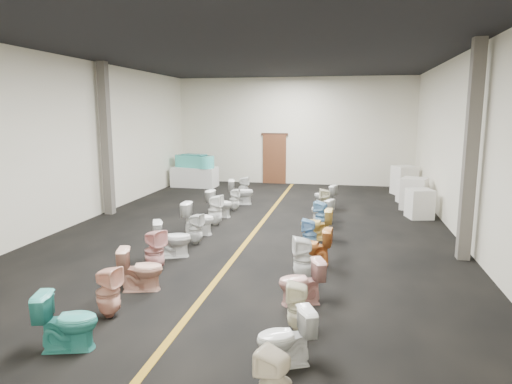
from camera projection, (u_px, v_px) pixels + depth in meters
floor at (256, 230)px, 12.02m from camera, size 16.00×16.00×0.00m
ceiling at (256, 53)px, 11.24m from camera, size 16.00×16.00×0.00m
wall_back at (293, 131)px, 19.35m from camera, size 10.00×0.00×10.00m
wall_front at (73, 208)px, 3.90m from camera, size 10.00×0.00×10.00m
wall_left at (79, 142)px, 12.60m from camera, size 0.00×16.00×16.00m
wall_right at (466, 147)px, 10.65m from camera, size 0.00×16.00×16.00m
aisle_stripe at (256, 229)px, 12.02m from camera, size 0.12×15.60×0.01m
back_door at (274, 159)px, 19.66m from camera, size 1.00×0.10×2.10m
door_frame at (275, 134)px, 19.48m from camera, size 1.15×0.08×0.10m
column_left at (106, 140)px, 13.52m from camera, size 0.25×0.25×4.50m
column_right at (471, 152)px, 9.25m from camera, size 0.25×0.25×4.50m
display_table at (195, 177)px, 18.87m from camera, size 1.85×0.97×0.81m
bathtub at (194, 161)px, 18.76m from camera, size 1.80×1.05×0.55m
appliance_crate_a at (420, 204)px, 13.27m from camera, size 0.80×0.80×0.85m
appliance_crate_b at (414, 194)px, 14.44m from camera, size 0.94×0.94×1.01m
appliance_crate_c at (410, 191)px, 15.44m from camera, size 0.87×0.87×0.80m
appliance_crate_d at (404, 180)px, 17.03m from camera, size 0.99×0.99×1.07m
toilet_left_0 at (68, 321)px, 5.91m from camera, size 0.85×0.63×0.78m
toilet_left_1 at (108, 292)px, 6.85m from camera, size 0.41×0.40×0.79m
toilet_left_2 at (141, 269)px, 7.89m from camera, size 0.84×0.62×0.76m
toilet_left_3 at (155, 251)px, 8.79m from camera, size 0.51×0.50×0.84m
toilet_left_4 at (172, 239)px, 9.70m from camera, size 0.90×0.72×0.80m
toilet_left_5 at (196, 229)px, 10.65m from camera, size 0.39×0.39×0.73m
toilet_left_6 at (198, 218)px, 11.50m from camera, size 0.80×0.46×0.82m
toilet_left_7 at (215, 210)px, 12.43m from camera, size 0.42×0.41×0.84m
toilet_left_8 at (220, 204)px, 13.45m from camera, size 0.82×0.53×0.78m
toilet_left_9 at (234, 200)px, 14.31m from camera, size 0.33×0.32×0.70m
toilet_left_10 at (241, 192)px, 15.26m from camera, size 0.90×0.63×0.84m
toilet_left_11 at (244, 188)px, 16.19m from camera, size 0.39×0.38×0.80m
toilet_right_1 at (285, 338)px, 5.52m from camera, size 0.81×0.65×0.72m
toilet_right_2 at (299, 307)px, 6.40m from camera, size 0.34×0.33×0.72m
toilet_right_3 at (301, 282)px, 7.31m from camera, size 0.82×0.63×0.74m
toilet_right_4 at (303, 259)px, 8.31m from camera, size 0.46×0.46×0.83m
toilet_right_5 at (313, 246)px, 9.21m from camera, size 0.78×0.49×0.77m
toilet_right_6 at (309, 235)px, 10.15m from camera, size 0.34×0.33×0.72m
toilet_right_7 at (316, 224)px, 11.02m from camera, size 0.77×0.45×0.77m
toilet_right_8 at (321, 215)px, 12.01m from camera, size 0.45×0.45×0.75m
toilet_right_9 at (322, 210)px, 12.84m from camera, size 0.75×0.61×0.67m
toilet_right_10 at (325, 201)px, 13.79m from camera, size 0.41×0.41×0.78m
toilet_right_11 at (325, 196)px, 14.77m from camera, size 0.83×0.64×0.75m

